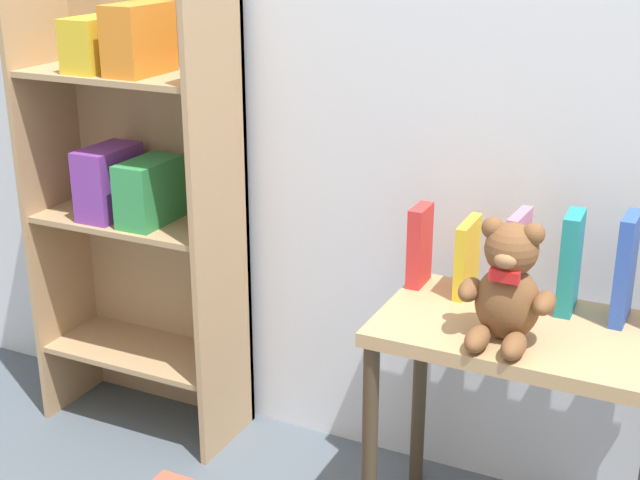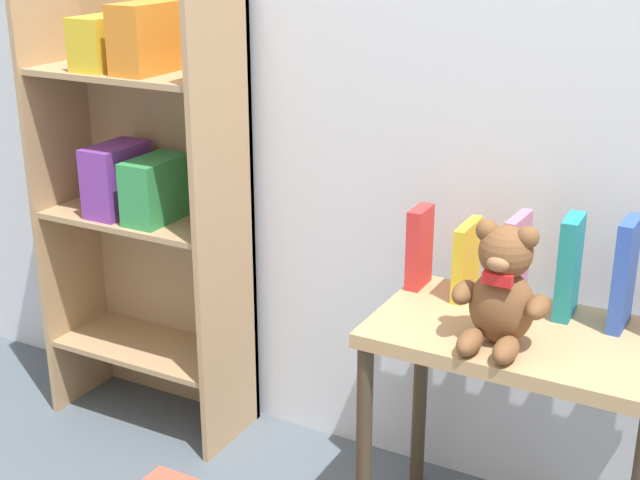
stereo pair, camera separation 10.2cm
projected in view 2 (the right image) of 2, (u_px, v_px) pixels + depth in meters
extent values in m
cube|color=silver|center=(490.00, 48.00, 2.26)|extent=(4.80, 0.06, 2.50)
cube|color=tan|center=(67.00, 203.00, 2.88)|extent=(0.02, 0.30, 1.39)
cube|color=tan|center=(225.00, 234.00, 2.60)|extent=(0.02, 0.30, 1.39)
cube|color=tan|center=(170.00, 205.00, 2.85)|extent=(0.63, 0.02, 1.39)
cube|color=tan|center=(151.00, 347.00, 2.89)|extent=(0.60, 0.28, 0.02)
cube|color=tan|center=(142.00, 218.00, 2.74)|extent=(0.60, 0.28, 0.02)
cube|color=tan|center=(131.00, 73.00, 2.59)|extent=(0.60, 0.28, 0.02)
cube|color=gold|center=(106.00, 42.00, 2.58)|extent=(0.11, 0.21, 0.15)
cube|color=orange|center=(146.00, 38.00, 2.50)|extent=(0.11, 0.21, 0.20)
cube|color=purple|center=(117.00, 179.00, 2.72)|extent=(0.11, 0.21, 0.21)
cube|color=#33934C|center=(156.00, 190.00, 2.66)|extent=(0.11, 0.21, 0.19)
cube|color=tan|center=(522.00, 337.00, 2.11)|extent=(0.71, 0.43, 0.04)
cylinder|color=#3E3121|center=(364.00, 455.00, 2.21)|extent=(0.04, 0.04, 0.61)
cylinder|color=#3E3121|center=(420.00, 390.00, 2.52)|extent=(0.04, 0.04, 0.61)
ellipsoid|color=brown|center=(502.00, 306.00, 2.02)|extent=(0.15, 0.12, 0.18)
sphere|color=brown|center=(506.00, 252.00, 1.97)|extent=(0.12, 0.12, 0.12)
sphere|color=brown|center=(487.00, 231.00, 1.98)|extent=(0.05, 0.05, 0.05)
sphere|color=brown|center=(528.00, 237.00, 1.94)|extent=(0.05, 0.05, 0.05)
ellipsoid|color=#9B6842|center=(498.00, 263.00, 1.93)|extent=(0.05, 0.04, 0.04)
ellipsoid|color=brown|center=(464.00, 292.00, 2.04)|extent=(0.05, 0.10, 0.05)
ellipsoid|color=brown|center=(538.00, 307.00, 1.96)|extent=(0.05, 0.10, 0.05)
ellipsoid|color=brown|center=(470.00, 342.00, 1.99)|extent=(0.05, 0.11, 0.05)
ellipsoid|color=brown|center=(506.00, 350.00, 1.95)|extent=(0.05, 0.11, 0.05)
cube|color=red|center=(497.00, 279.00, 1.95)|extent=(0.07, 0.02, 0.03)
cube|color=red|center=(419.00, 247.00, 2.32)|extent=(0.04, 0.10, 0.22)
cube|color=gold|center=(466.00, 259.00, 2.27)|extent=(0.03, 0.15, 0.19)
cube|color=#D17093|center=(516.00, 262.00, 2.19)|extent=(0.03, 0.14, 0.24)
cube|color=teal|center=(569.00, 267.00, 2.14)|extent=(0.04, 0.12, 0.25)
cube|color=#2D51B7|center=(625.00, 274.00, 2.08)|extent=(0.04, 0.12, 0.27)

